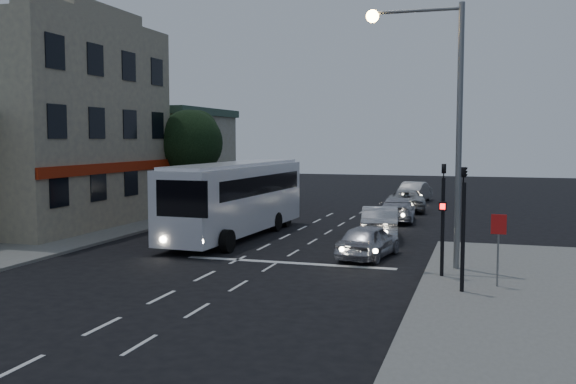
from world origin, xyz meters
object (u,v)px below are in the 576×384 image
(streetlight, at_px, (440,105))
(regulatory_sign, at_px, (498,238))
(car_suv, at_px, (368,241))
(car_sedan_c, at_px, (406,200))
(car_sedan_a, at_px, (380,222))
(tour_bus, at_px, (236,197))
(street_tree, at_px, (190,140))
(traffic_signal_side, at_px, (464,213))
(car_extra, at_px, (416,192))
(traffic_signal_main, at_px, (443,206))
(car_sedan_b, at_px, (397,209))

(streetlight, bearing_deg, regulatory_sign, -51.25)
(car_suv, xyz_separation_m, car_sedan_c, (-0.50, 16.68, 0.01))
(car_sedan_a, xyz_separation_m, car_sedan_c, (-0.16, 11.70, -0.08))
(tour_bus, relative_size, street_tree, 1.84)
(traffic_signal_side, relative_size, streetlight, 0.46)
(tour_bus, distance_m, regulatory_sign, 13.67)
(streetlight, bearing_deg, traffic_signal_side, -74.30)
(car_sedan_c, bearing_deg, regulatory_sign, 96.27)
(traffic_signal_side, distance_m, street_tree, 23.24)
(tour_bus, height_order, regulatory_sign, tour_bus)
(car_sedan_a, xyz_separation_m, car_extra, (-0.21, 17.85, -0.01))
(streetlight, bearing_deg, traffic_signal_main, -79.80)
(car_sedan_a, xyz_separation_m, street_tree, (-12.54, 6.24, 3.75))
(car_sedan_a, distance_m, car_extra, 17.85)
(car_sedan_a, bearing_deg, street_tree, -34.54)
(car_suv, distance_m, traffic_signal_side, 6.43)
(tour_bus, distance_m, traffic_signal_main, 11.70)
(tour_bus, relative_size, traffic_signal_side, 2.78)
(traffic_signal_main, xyz_separation_m, traffic_signal_side, (0.70, -1.98, 0.00))
(tour_bus, bearing_deg, streetlight, -25.12)
(tour_bus, distance_m, car_sedan_b, 10.23)
(tour_bus, height_order, traffic_signal_side, traffic_signal_side)
(car_sedan_c, xyz_separation_m, traffic_signal_side, (4.14, -21.68, 1.75))
(tour_bus, xyz_separation_m, car_sedan_a, (6.46, 1.53, -1.13))
(streetlight, bearing_deg, car_suv, 149.15)
(tour_bus, relative_size, car_extra, 2.55)
(car_extra, bearing_deg, traffic_signal_main, 105.14)
(car_suv, relative_size, street_tree, 0.63)
(tour_bus, relative_size, streetlight, 1.27)
(traffic_signal_side, bearing_deg, car_sedan_b, 103.80)
(car_sedan_b, distance_m, car_extra, 11.53)
(car_sedan_a, xyz_separation_m, traffic_signal_side, (3.97, -9.98, 1.67))
(traffic_signal_main, xyz_separation_m, streetlight, (-0.26, 1.42, 3.31))
(traffic_signal_side, bearing_deg, regulatory_sign, 43.92)
(car_suv, height_order, traffic_signal_side, traffic_signal_side)
(car_suv, height_order, streetlight, streetlight)
(streetlight, bearing_deg, car_sedan_a, 114.61)
(car_extra, bearing_deg, streetlight, 105.00)
(car_sedan_a, xyz_separation_m, car_sedan_b, (-0.03, 6.33, -0.07))
(tour_bus, distance_m, street_tree, 10.21)
(traffic_signal_main, height_order, regulatory_sign, traffic_signal_main)
(car_suv, xyz_separation_m, streetlight, (2.68, -1.60, 5.07))
(car_sedan_b, distance_m, traffic_signal_main, 14.81)
(car_sedan_a, distance_m, traffic_signal_side, 10.87)
(tour_bus, bearing_deg, regulatory_sign, -30.29)
(regulatory_sign, distance_m, streetlight, 5.18)
(car_sedan_a, height_order, car_sedan_b, car_sedan_a)
(car_sedan_c, xyz_separation_m, street_tree, (-12.37, -5.46, 3.83))
(tour_bus, relative_size, regulatory_sign, 5.18)
(car_suv, xyz_separation_m, street_tree, (-12.87, 11.22, 3.84))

